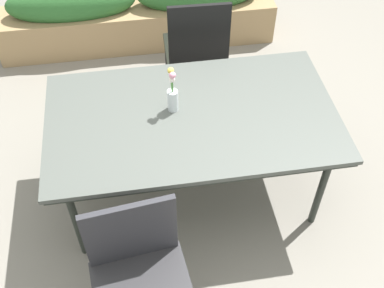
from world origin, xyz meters
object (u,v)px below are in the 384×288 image
at_px(chair_far_side, 197,48).
at_px(flower_vase, 173,95).
at_px(planter_box, 139,12).
at_px(dining_table, 192,121).
at_px(chair_near_left, 140,275).

bearing_deg(chair_far_side, flower_vase, -107.12).
distance_m(flower_vase, planter_box, 1.80).
xyz_separation_m(dining_table, flower_vase, (-0.10, 0.07, 0.16)).
distance_m(dining_table, chair_near_left, 0.97).
bearing_deg(planter_box, chair_far_side, -68.03).
bearing_deg(planter_box, chair_near_left, -94.11).
bearing_deg(chair_far_side, chair_near_left, -106.27).
relative_size(dining_table, flower_vase, 5.79).
bearing_deg(dining_table, chair_far_side, 78.89).
relative_size(chair_near_left, planter_box, 0.36).
bearing_deg(chair_near_left, flower_vase, -114.08).
bearing_deg(flower_vase, chair_near_left, -107.45).
bearing_deg(chair_far_side, planter_box, 113.87).
distance_m(dining_table, planter_box, 1.84).
distance_m(dining_table, chair_far_side, 0.89).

